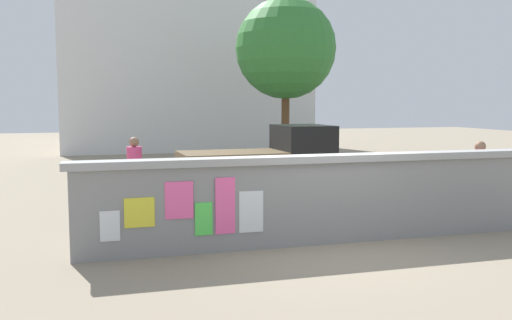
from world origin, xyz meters
TOP-DOWN VIEW (x-y plane):
  - ground at (0.00, 8.00)m, footprint 60.00×60.00m
  - poster_wall at (-0.01, -0.00)m, footprint 8.43×0.42m
  - auto_rickshaw_truck at (0.15, 3.95)m, footprint 3.65×1.63m
  - motorcycle at (-2.72, 2.02)m, footprint 1.90×0.56m
  - bicycle_near at (3.06, 3.26)m, footprint 1.66×0.59m
  - bicycle_far at (1.36, 1.03)m, footprint 1.70×0.44m
  - person_walking at (-2.86, 4.14)m, footprint 0.46×0.46m
  - person_bystander at (3.81, 0.88)m, footprint 0.48×0.48m
  - tree_roadside at (3.36, 11.70)m, footprint 3.82×3.82m
  - building_background at (0.87, 20.66)m, footprint 12.51×6.45m

SIDE VIEW (x-z plane):
  - ground at x=0.00m, z-range 0.00..0.00m
  - bicycle_near at x=3.06m, z-range -0.11..0.84m
  - bicycle_far at x=1.36m, z-range -0.11..0.84m
  - motorcycle at x=-2.72m, z-range 0.03..0.90m
  - poster_wall at x=-0.01m, z-range 0.02..1.54m
  - auto_rickshaw_truck at x=0.15m, z-range -0.02..1.83m
  - person_walking at x=-2.86m, z-range 0.18..1.80m
  - person_bystander at x=3.81m, z-range 0.18..1.80m
  - tree_roadside at x=3.36m, z-range 1.24..7.59m
  - building_background at x=0.87m, z-range 0.02..9.37m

